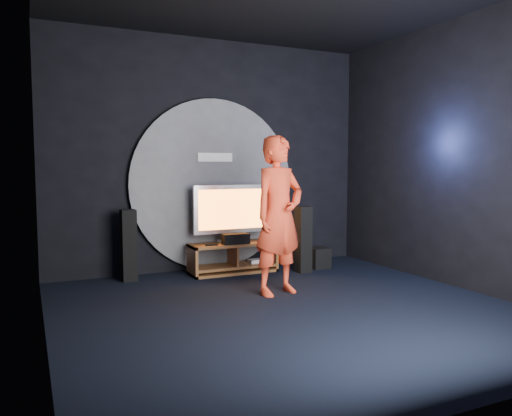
{
  "coord_description": "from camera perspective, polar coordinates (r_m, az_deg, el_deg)",
  "views": [
    {
      "loc": [
        -2.61,
        -4.76,
        1.6
      ],
      "look_at": [
        0.07,
        1.05,
        1.05
      ],
      "focal_mm": 35.0,
      "sensor_mm": 36.0,
      "label": 1
    }
  ],
  "objects": [
    {
      "name": "player",
      "position": [
        6.16,
        2.62,
        -0.85
      ],
      "size": [
        0.81,
        0.62,
        1.97
      ],
      "primitive_type": "imported",
      "rotation": [
        0.0,
        0.0,
        0.23
      ],
      "color": "red",
      "rests_on": "ground"
    },
    {
      "name": "floor",
      "position": [
        5.66,
        3.92,
        -11.51
      ],
      "size": [
        5.0,
        5.0,
        0.0
      ],
      "primitive_type": "plane",
      "color": "black",
      "rests_on": "ground"
    },
    {
      "name": "wall_disc_panel",
      "position": [
        7.67,
        -4.83,
        2.66
      ],
      "size": [
        2.6,
        0.11,
        2.6
      ],
      "color": "#515156",
      "rests_on": "ground"
    },
    {
      "name": "subwoofer",
      "position": [
        7.88,
        7.18,
        -5.67
      ],
      "size": [
        0.29,
        0.29,
        0.32
      ],
      "primitive_type": "cube",
      "color": "black",
      "rests_on": "ground"
    },
    {
      "name": "back_wall",
      "position": [
        7.72,
        -4.99,
        6.0
      ],
      "size": [
        5.0,
        0.04,
        3.5
      ],
      "primitive_type": "cube",
      "color": "black",
      "rests_on": "ground"
    },
    {
      "name": "remote",
      "position": [
        7.19,
        -5.09,
        -4.22
      ],
      "size": [
        0.18,
        0.05,
        0.02
      ],
      "primitive_type": "cube",
      "color": "black",
      "rests_on": "media_console"
    },
    {
      "name": "tower_speaker_right",
      "position": [
        7.49,
        5.39,
        -3.59
      ],
      "size": [
        0.2,
        0.22,
        0.99
      ],
      "primitive_type": "cube",
      "color": "black",
      "rests_on": "ground"
    },
    {
      "name": "tower_speaker_left",
      "position": [
        7.13,
        -14.34,
        -4.16
      ],
      "size": [
        0.2,
        0.22,
        0.99
      ],
      "primitive_type": "cube",
      "color": "black",
      "rests_on": "ground"
    },
    {
      "name": "left_wall",
      "position": [
        4.76,
        -23.54,
        6.32
      ],
      "size": [
        0.04,
        5.0,
        3.5
      ],
      "primitive_type": "cube",
      "color": "black",
      "rests_on": "ground"
    },
    {
      "name": "media_console",
      "position": [
        7.48,
        -2.6,
        -5.91
      ],
      "size": [
        1.3,
        0.45,
        0.45
      ],
      "color": "brown",
      "rests_on": "ground"
    },
    {
      "name": "right_wall",
      "position": [
        6.99,
        22.4,
        5.77
      ],
      "size": [
        0.04,
        5.0,
        3.5
      ],
      "primitive_type": "cube",
      "color": "black",
      "rests_on": "ground"
    },
    {
      "name": "tv",
      "position": [
        7.44,
        -2.87,
        -0.34
      ],
      "size": [
        1.16,
        0.22,
        0.86
      ],
      "color": "silver",
      "rests_on": "media_console"
    },
    {
      "name": "front_wall",
      "position": [
        3.46,
        24.56,
        6.98
      ],
      "size": [
        5.0,
        0.04,
        3.5
      ],
      "primitive_type": "cube",
      "color": "black",
      "rests_on": "ground"
    },
    {
      "name": "center_speaker",
      "position": [
        7.32,
        -2.33,
        -3.54
      ],
      "size": [
        0.4,
        0.15,
        0.15
      ],
      "primitive_type": "cube",
      "color": "black",
      "rests_on": "media_console"
    }
  ]
}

